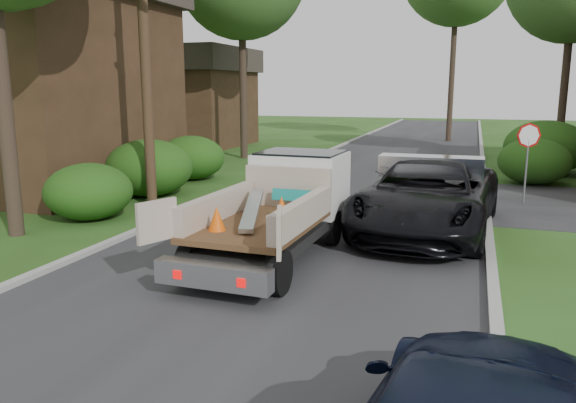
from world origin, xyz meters
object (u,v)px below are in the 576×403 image
at_px(stop_sign, 528,146).
at_px(black_pickup, 428,196).
at_px(utility_pole, 144,28).
at_px(flatbed_truck, 286,200).
at_px(house_left_far, 185,96).
at_px(house_left_near, 17,66).

relative_size(stop_sign, black_pickup, 0.38).
distance_m(utility_pole, flatbed_truck, 7.35).
bearing_deg(black_pickup, house_left_far, 137.57).
bearing_deg(house_left_far, house_left_near, -84.29).
distance_m(stop_sign, utility_pole, 11.91).
distance_m(flatbed_truck, black_pickup, 3.87).
xyz_separation_m(utility_pole, house_left_near, (-6.52, 2.02, -0.89)).
xyz_separation_m(stop_sign, house_left_far, (-18.70, 13.00, 1.27)).
xyz_separation_m(stop_sign, house_left_near, (-17.20, -2.00, 2.50)).
bearing_deg(black_pickup, stop_sign, 65.17).
height_order(house_left_near, black_pickup, house_left_near).
relative_size(house_left_near, flatbed_truck, 1.75).
xyz_separation_m(stop_sign, flatbed_truck, (-5.39, -7.14, -0.65)).
relative_size(house_left_near, house_left_far, 1.29).
bearing_deg(house_left_far, black_pickup, -47.33).
distance_m(house_left_near, black_pickup, 15.22).
distance_m(stop_sign, house_left_near, 17.50).
bearing_deg(house_left_near, black_pickup, -9.70).
height_order(house_left_far, black_pickup, house_left_far).
xyz_separation_m(utility_pole, black_pickup, (8.11, -0.48, -4.27)).
distance_m(utility_pole, house_left_near, 6.88).
xyz_separation_m(house_left_near, house_left_far, (-1.50, 15.00, -1.23)).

